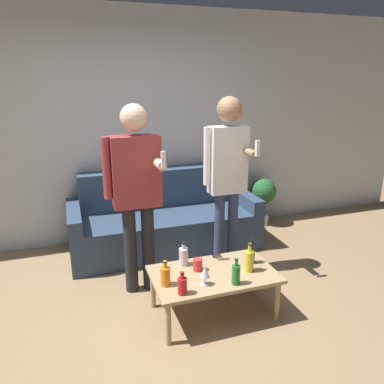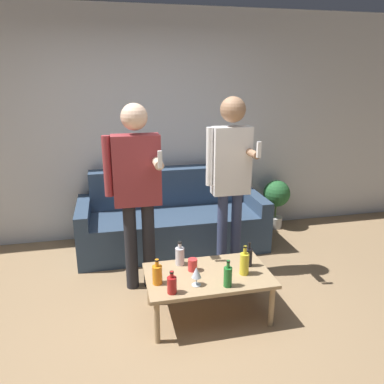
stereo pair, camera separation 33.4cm
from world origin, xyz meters
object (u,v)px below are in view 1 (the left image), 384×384
at_px(bottle_orange, 236,274).
at_px(couch, 164,221).
at_px(person_standing_left, 136,185).
at_px(person_standing_right, 227,170).
at_px(coffee_table, 214,277).

bearing_deg(bottle_orange, couch, 95.41).
distance_m(couch, bottle_orange, 1.67).
bearing_deg(couch, person_standing_left, -117.86).
bearing_deg(bottle_orange, person_standing_left, 127.40).
distance_m(person_standing_left, person_standing_right, 0.90).
relative_size(couch, bottle_orange, 9.75).
height_order(couch, coffee_table, couch).
height_order(bottle_orange, person_standing_right, person_standing_right).
relative_size(person_standing_left, person_standing_right, 0.98).
bearing_deg(couch, bottle_orange, -84.59).
bearing_deg(person_standing_right, couch, 119.08).
relative_size(couch, coffee_table, 2.08).
height_order(couch, person_standing_left, person_standing_left).
distance_m(coffee_table, person_standing_left, 1.03).
relative_size(couch, person_standing_left, 1.23).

